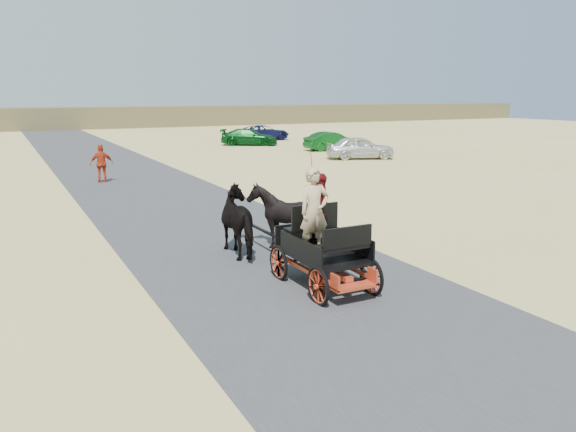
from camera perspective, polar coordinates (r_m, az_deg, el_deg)
name	(u,v)px	position (r m, az deg, el deg)	size (l,w,h in m)	color
ground	(368,327)	(10.03, 8.12, -11.08)	(140.00, 140.00, 0.00)	tan
road	(368,327)	(10.03, 8.12, -11.06)	(6.00, 140.00, 0.01)	#38383A
ridge_far	(48,118)	(69.71, -23.19, 9.10)	(140.00, 6.00, 2.40)	brown
carriage	(323,270)	(11.81, 3.59, -5.47)	(1.30, 2.40, 0.72)	black
horse_left	(243,221)	(14.03, -4.63, -0.54)	(0.91, 2.01, 1.70)	black
horse_right	(282,217)	(14.48, -0.61, -0.09)	(1.37, 1.54, 1.70)	black
driver_man	(314,211)	(11.43, 2.68, 0.48)	(0.66, 0.43, 1.80)	tan
passenger_woman	(321,210)	(12.16, 3.42, 0.66)	(0.77, 0.60, 1.58)	#660C0F
pedestrian	(102,164)	(26.80, -18.40, 5.07)	(1.01, 0.42, 1.73)	#AE2E13
car_a	(360,148)	(35.08, 7.36, 6.91)	(1.65, 4.11, 1.40)	silver
car_b	(332,141)	(40.31, 4.48, 7.59)	(1.37, 3.94, 1.30)	#0C4C19
car_c	(249,137)	(44.22, -3.96, 8.01)	(1.79, 4.39, 1.27)	#0C4C19
car_d	(263,133)	(48.95, -2.54, 8.45)	(2.14, 4.65, 1.29)	navy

